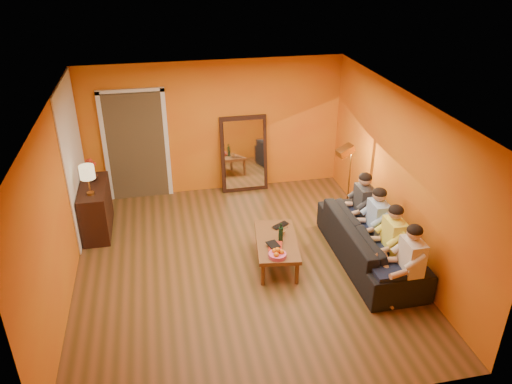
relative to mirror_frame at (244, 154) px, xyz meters
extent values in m
cube|color=brown|center=(-0.55, -2.63, -0.76)|extent=(5.00, 5.50, 0.00)
cube|color=white|center=(-0.55, -2.63, 1.84)|extent=(5.00, 5.50, 0.00)
cube|color=orange|center=(-0.55, 0.12, 0.54)|extent=(5.00, 0.00, 2.60)
cube|color=orange|center=(-3.05, -2.63, 0.54)|extent=(0.00, 5.50, 2.60)
cube|color=orange|center=(1.95, -2.63, 0.54)|extent=(0.00, 5.50, 2.60)
cube|color=white|center=(-3.04, -0.88, 0.54)|extent=(0.02, 1.90, 2.58)
cube|color=#3F2D19|center=(-2.05, 0.20, 0.29)|extent=(1.06, 0.30, 2.10)
cube|color=white|center=(-2.62, 0.08, 0.29)|extent=(0.08, 0.06, 2.20)
cube|color=white|center=(-1.48, 0.08, 0.29)|extent=(0.08, 0.06, 2.20)
cube|color=white|center=(-2.05, 0.08, 1.36)|extent=(1.22, 0.06, 0.08)
cube|color=black|center=(0.00, 0.00, 0.00)|extent=(0.92, 0.27, 1.51)
cube|color=white|center=(0.00, -0.04, 0.00)|extent=(0.78, 0.21, 1.35)
cube|color=black|center=(-2.79, -1.08, -0.34)|extent=(0.44, 1.18, 0.85)
imported|color=black|center=(1.45, -2.92, -0.41)|extent=(2.40, 0.94, 0.70)
cylinder|color=black|center=(0.06, -2.72, -0.18)|extent=(0.07, 0.07, 0.31)
imported|color=#B27F3F|center=(0.13, -2.55, -0.30)|extent=(0.10, 0.10, 0.09)
imported|color=black|center=(0.19, -2.32, -0.33)|extent=(0.35, 0.31, 0.02)
imported|color=black|center=(-0.17, -2.87, -0.33)|extent=(0.20, 0.24, 0.02)
imported|color=#AB2513|center=(-0.16, -2.86, -0.31)|extent=(0.27, 0.32, 0.02)
imported|color=black|center=(-0.17, -2.88, -0.29)|extent=(0.20, 0.24, 0.02)
imported|color=black|center=(-2.79, -0.83, 0.18)|extent=(0.18, 0.18, 0.19)
camera|label=1|loc=(-1.63, -8.97, 3.82)|focal=35.00mm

